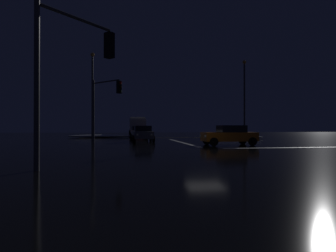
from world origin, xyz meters
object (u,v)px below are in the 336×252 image
streetlamp_left_near (92,90)px  sedan_gray (143,133)px  box_truck (137,126)px  sedan_silver (139,132)px  sedan_orange_crossing (229,135)px  traffic_signal_sw (74,59)px  sedan_red (137,132)px  traffic_signal_nw (104,99)px  streetlamp_right_near (244,94)px

streetlamp_left_near → sedan_gray: bearing=-33.1°
box_truck → sedan_gray: bearing=-90.7°
sedan_silver → sedan_orange_crossing: (6.53, -13.23, 0.00)m
sedan_silver → traffic_signal_sw: 24.06m
sedan_red → traffic_signal_sw: bearing=-96.9°
traffic_signal_nw → box_truck: bearing=80.2°
sedan_red → traffic_signal_sw: (-3.58, -29.47, 3.12)m
sedan_silver → traffic_signal_sw: (-3.52, -23.59, 3.12)m
sedan_silver → box_truck: (0.33, 12.50, 0.91)m
sedan_gray → traffic_signal_nw: (-3.54, -2.80, 3.10)m
sedan_silver → traffic_signal_sw: bearing=-98.5°
sedan_orange_crossing → streetlamp_left_near: (-11.73, 10.00, 4.68)m
traffic_signal_nw → streetlamp_right_near: size_ratio=0.61×
sedan_orange_crossing → traffic_signal_sw: traffic_signal_sw is taller
sedan_gray → sedan_red: same height
box_truck → sedan_orange_crossing: size_ratio=1.91×
streetlamp_left_near → streetlamp_right_near: (17.54, 0.00, -0.08)m
sedan_red → sedan_gray: bearing=-89.9°
box_truck → sedan_red: bearing=-92.3°
traffic_signal_nw → traffic_signal_sw: 14.12m
traffic_signal_nw → streetlamp_left_near: bearing=105.6°
box_truck → streetlamp_left_near: bearing=-109.4°
sedan_gray → traffic_signal_sw: (-3.61, -16.92, 3.12)m
traffic_signal_nw → traffic_signal_sw: size_ratio=0.99×
sedan_gray → sedan_red: size_ratio=1.00×
box_truck → traffic_signal_nw: 22.40m
sedan_silver → box_truck: 12.54m
sedan_red → streetlamp_left_near: (-5.25, -9.11, 4.68)m
sedan_red → streetlamp_right_near: bearing=-36.6°
traffic_signal_nw → traffic_signal_sw: (-0.07, -14.12, 0.02)m
sedan_silver → streetlamp_left_near: streetlamp_left_near is taller
sedan_gray → sedan_silver: (-0.09, 6.67, 0.00)m
sedan_red → box_truck: size_ratio=0.52×
traffic_signal_sw → traffic_signal_nw: bearing=89.7°
sedan_silver → sedan_red: same height
sedan_orange_crossing → streetlamp_left_near: size_ratio=0.45×
sedan_orange_crossing → streetlamp_left_near: streetlamp_left_near is taller
sedan_gray → sedan_silver: same height
box_truck → traffic_signal_sw: traffic_signal_sw is taller
traffic_signal_sw → streetlamp_right_near: size_ratio=0.61×
sedan_gray → sedan_silver: bearing=90.8°
sedan_orange_crossing → sedan_red: bearing=108.7°
sedan_orange_crossing → sedan_silver: bearing=116.3°
box_truck → sedan_orange_crossing: bearing=-76.4°
box_truck → traffic_signal_sw: (-3.85, -36.09, 2.21)m
streetlamp_left_near → streetlamp_right_near: size_ratio=1.02×
sedan_red → box_truck: box_truck is taller
sedan_red → streetlamp_left_near: 11.51m
sedan_gray → streetlamp_left_near: (-5.28, 3.44, 4.68)m
traffic_signal_sw → streetlamp_right_near: bearing=52.1°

